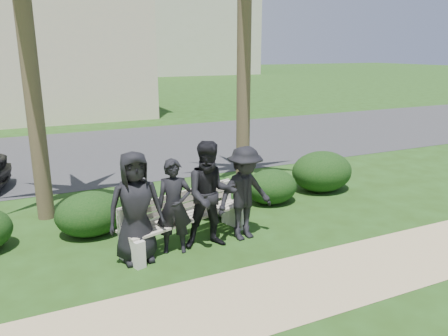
{
  "coord_description": "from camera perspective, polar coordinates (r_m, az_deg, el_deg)",
  "views": [
    {
      "loc": [
        -3.12,
        -6.39,
        3.26
      ],
      "look_at": [
        0.35,
        1.0,
        1.04
      ],
      "focal_mm": 35.0,
      "sensor_mm": 36.0,
      "label": 1
    }
  ],
  "objects": [
    {
      "name": "man_c",
      "position": [
        7.29,
        -1.75,
        -3.55
      ],
      "size": [
        1.02,
        0.87,
        1.83
      ],
      "primitive_type": "imported",
      "rotation": [
        0.0,
        0.0,
        -0.22
      ],
      "color": "black",
      "rests_on": "ground"
    },
    {
      "name": "hedge_c",
      "position": [
        8.88,
        -0.81,
        -3.65
      ],
      "size": [
        1.19,
        0.98,
        0.78
      ],
      "primitive_type": "ellipsoid",
      "color": "black",
      "rests_on": "ground"
    },
    {
      "name": "man_a",
      "position": [
        6.93,
        -11.48,
        -5.08
      ],
      "size": [
        0.88,
        0.58,
        1.79
      ],
      "primitive_type": "imported",
      "rotation": [
        0.0,
        0.0,
        -0.01
      ],
      "color": "black",
      "rests_on": "ground"
    },
    {
      "name": "asphalt_street",
      "position": [
        15.08,
        -12.66,
        2.37
      ],
      "size": [
        160.0,
        8.0,
        0.01
      ],
      "primitive_type": "cube",
      "color": "#2D2D30",
      "rests_on": "ground"
    },
    {
      "name": "stucco_bldg_right",
      "position": [
        24.48,
        -20.99,
        15.22
      ],
      "size": [
        8.4,
        8.4,
        7.3
      ],
      "color": "beige",
      "rests_on": "ground"
    },
    {
      "name": "footpath",
      "position": [
        6.44,
        8.07,
        -15.39
      ],
      "size": [
        30.0,
        1.6,
        0.01
      ],
      "primitive_type": "cube",
      "color": "tan",
      "rests_on": "ground"
    },
    {
      "name": "man_d",
      "position": [
        7.62,
        2.71,
        -3.34
      ],
      "size": [
        1.14,
        0.74,
        1.67
      ],
      "primitive_type": "imported",
      "rotation": [
        0.0,
        0.0,
        0.11
      ],
      "color": "black",
      "rests_on": "ground"
    },
    {
      "name": "hedge_e",
      "position": [
        9.61,
        6.2,
        -2.31
      ],
      "size": [
        1.17,
        0.97,
        0.76
      ],
      "primitive_type": "ellipsoid",
      "color": "black",
      "rests_on": "ground"
    },
    {
      "name": "man_b",
      "position": [
        7.18,
        -6.52,
        -5.03
      ],
      "size": [
        0.67,
        0.54,
        1.58
      ],
      "primitive_type": "imported",
      "rotation": [
        0.0,
        0.0,
        -0.33
      ],
      "color": "black",
      "rests_on": "ground"
    },
    {
      "name": "hedge_f",
      "position": [
        10.64,
        12.67,
        -0.29
      ],
      "size": [
        1.48,
        1.23,
        0.97
      ],
      "primitive_type": "ellipsoid",
      "color": "black",
      "rests_on": "ground"
    },
    {
      "name": "ground",
      "position": [
        7.82,
        0.78,
        -9.42
      ],
      "size": [
        160.0,
        160.0,
        0.0
      ],
      "primitive_type": "plane",
      "color": "#223E11",
      "rests_on": "ground"
    },
    {
      "name": "hedge_b",
      "position": [
        8.31,
        -17.08,
        -5.58
      ],
      "size": [
        1.24,
        1.03,
        0.81
      ],
      "primitive_type": "ellipsoid",
      "color": "black",
      "rests_on": "ground"
    },
    {
      "name": "park_bench",
      "position": [
        7.66,
        -4.85,
        -6.93
      ],
      "size": [
        2.56,
        1.25,
        0.84
      ],
      "rotation": [
        0.0,
        0.0,
        0.31
      ],
      "color": "#9F9785",
      "rests_on": "ground"
    }
  ]
}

